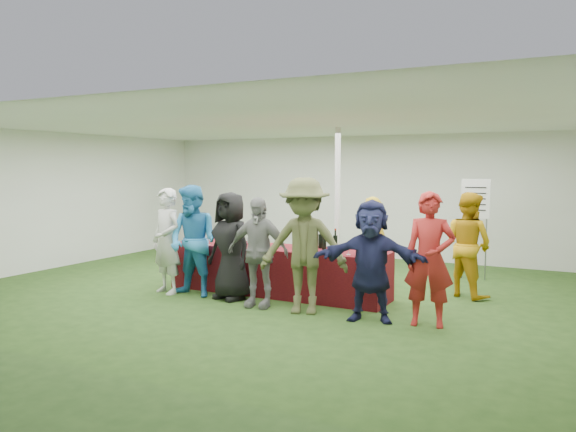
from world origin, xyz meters
The scene contains 18 objects.
ground centered at (0.00, 0.00, 0.00)m, with size 60.00×60.00×0.00m, color #284719.
tent centered at (0.50, 1.20, 1.35)m, with size 10.00×10.00×10.00m.
serving_table centered at (0.04, -0.19, 0.38)m, with size 3.60×0.80×0.75m, color maroon.
wine_bottles centered at (0.65, -0.05, 0.87)m, with size 0.68×0.16×0.32m.
wine_glasses centered at (-0.40, -0.44, 0.86)m, with size 2.79×0.15×0.16m.
water_bottle centered at (0.07, -0.11, 0.85)m, with size 0.07×0.07×0.23m.
bar_towel centered at (1.65, -0.14, 0.77)m, with size 0.25×0.18×0.03m, color white.
dump_bucket centered at (1.58, -0.41, 0.84)m, with size 0.25×0.25×0.18m, color slate.
wine_list_sign centered at (2.63, 2.44, 1.32)m, with size 0.50×0.03×1.80m.
staff_pourer centered at (1.29, 0.82, 0.77)m, with size 0.56×0.37×1.54m, color gold.
staff_back centered at (2.77, 1.00, 0.81)m, with size 0.79×0.62×1.63m, color #C38D0F.
customer_0 centered at (-1.53, -0.96, 0.84)m, with size 0.61×0.40×1.68m, color beige.
customer_1 centered at (-1.02, -0.94, 0.87)m, with size 0.84×0.66×1.74m, color teal.
customer_2 centered at (-0.41, -0.83, 0.82)m, with size 0.80×0.52×1.64m, color black.
customer_3 centered at (0.20, -1.04, 0.79)m, with size 0.93×0.39×1.59m, color slate.
customer_4 centered at (0.94, -1.06, 0.94)m, with size 1.21×0.69×1.87m, color #4B4E2A.
customer_5 centered at (1.88, -1.01, 0.80)m, with size 1.48×0.47×1.59m, color #1A1D42.
customer_6 centered at (2.62, -0.90, 0.86)m, with size 0.62×0.41×1.71m, color maroon.
Camera 1 is at (4.26, -7.92, 2.01)m, focal length 35.00 mm.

